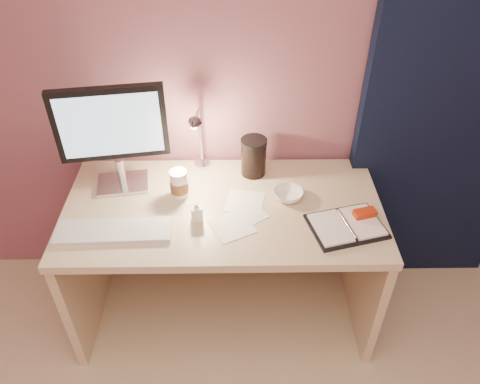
{
  "coord_description": "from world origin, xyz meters",
  "views": [
    {
      "loc": [
        0.06,
        -0.17,
        2.08
      ],
      "look_at": [
        0.07,
        1.33,
        0.85
      ],
      "focal_mm": 35.0,
      "sensor_mm": 36.0,
      "label": 1
    }
  ],
  "objects_px": {
    "monitor": "(112,130)",
    "lotion_bottle": "(197,210)",
    "planner": "(348,225)",
    "bowl": "(288,195)",
    "desk_lamp": "(201,138)",
    "desk": "(224,231)",
    "keyboard": "(114,231)",
    "dark_jar": "(254,158)",
    "coffee_cup": "(179,184)"
  },
  "relations": [
    {
      "from": "keyboard",
      "to": "bowl",
      "type": "bearing_deg",
      "value": 14.07
    },
    {
      "from": "desk",
      "to": "planner",
      "type": "xyz_separation_m",
      "value": [
        0.52,
        -0.21,
        0.24
      ]
    },
    {
      "from": "planner",
      "to": "coffee_cup",
      "type": "relative_size",
      "value": 2.63
    },
    {
      "from": "planner",
      "to": "desk_lamp",
      "type": "height_order",
      "value": "desk_lamp"
    },
    {
      "from": "dark_jar",
      "to": "monitor",
      "type": "bearing_deg",
      "value": -171.8
    },
    {
      "from": "monitor",
      "to": "lotion_bottle",
      "type": "distance_m",
      "value": 0.5
    },
    {
      "from": "desk",
      "to": "bowl",
      "type": "height_order",
      "value": "bowl"
    },
    {
      "from": "desk",
      "to": "bowl",
      "type": "xyz_separation_m",
      "value": [
        0.29,
        -0.02,
        0.25
      ]
    },
    {
      "from": "planner",
      "to": "lotion_bottle",
      "type": "height_order",
      "value": "lotion_bottle"
    },
    {
      "from": "keyboard",
      "to": "planner",
      "type": "height_order",
      "value": "planner"
    },
    {
      "from": "monitor",
      "to": "dark_jar",
      "type": "height_order",
      "value": "monitor"
    },
    {
      "from": "planner",
      "to": "bowl",
      "type": "xyz_separation_m",
      "value": [
        -0.23,
        0.19,
        0.01
      ]
    },
    {
      "from": "coffee_cup",
      "to": "desk_lamp",
      "type": "relative_size",
      "value": 0.39
    },
    {
      "from": "coffee_cup",
      "to": "desk_lamp",
      "type": "height_order",
      "value": "desk_lamp"
    },
    {
      "from": "coffee_cup",
      "to": "lotion_bottle",
      "type": "height_order",
      "value": "coffee_cup"
    },
    {
      "from": "dark_jar",
      "to": "desk_lamp",
      "type": "bearing_deg",
      "value": -175.66
    },
    {
      "from": "desk_lamp",
      "to": "planner",
      "type": "bearing_deg",
      "value": -24.37
    },
    {
      "from": "monitor",
      "to": "desk_lamp",
      "type": "relative_size",
      "value": 1.48
    },
    {
      "from": "desk_lamp",
      "to": "monitor",
      "type": "bearing_deg",
      "value": -163.35
    },
    {
      "from": "planner",
      "to": "dark_jar",
      "type": "relative_size",
      "value": 2.07
    },
    {
      "from": "monitor",
      "to": "bowl",
      "type": "relative_size",
      "value": 3.77
    },
    {
      "from": "monitor",
      "to": "lotion_bottle",
      "type": "height_order",
      "value": "monitor"
    },
    {
      "from": "keyboard",
      "to": "coffee_cup",
      "type": "bearing_deg",
      "value": 41.72
    },
    {
      "from": "planner",
      "to": "lotion_bottle",
      "type": "bearing_deg",
      "value": 160.63
    },
    {
      "from": "keyboard",
      "to": "lotion_bottle",
      "type": "relative_size",
      "value": 4.6
    },
    {
      "from": "monitor",
      "to": "bowl",
      "type": "xyz_separation_m",
      "value": [
        0.76,
        -0.11,
        -0.28
      ]
    },
    {
      "from": "desk",
      "to": "keyboard",
      "type": "height_order",
      "value": "keyboard"
    },
    {
      "from": "planner",
      "to": "dark_jar",
      "type": "distance_m",
      "value": 0.55
    },
    {
      "from": "monitor",
      "to": "coffee_cup",
      "type": "xyz_separation_m",
      "value": [
        0.27,
        -0.08,
        -0.24
      ]
    },
    {
      "from": "monitor",
      "to": "bowl",
      "type": "distance_m",
      "value": 0.81
    },
    {
      "from": "lotion_bottle",
      "to": "dark_jar",
      "type": "height_order",
      "value": "dark_jar"
    },
    {
      "from": "desk",
      "to": "monitor",
      "type": "height_order",
      "value": "monitor"
    },
    {
      "from": "dark_jar",
      "to": "desk_lamp",
      "type": "relative_size",
      "value": 0.5
    },
    {
      "from": "bowl",
      "to": "dark_jar",
      "type": "relative_size",
      "value": 0.79
    },
    {
      "from": "monitor",
      "to": "keyboard",
      "type": "bearing_deg",
      "value": -95.14
    },
    {
      "from": "lotion_bottle",
      "to": "dark_jar",
      "type": "xyz_separation_m",
      "value": [
        0.25,
        0.33,
        0.03
      ]
    },
    {
      "from": "monitor",
      "to": "lotion_bottle",
      "type": "bearing_deg",
      "value": -42.62
    },
    {
      "from": "keyboard",
      "to": "monitor",
      "type": "bearing_deg",
      "value": 91.63
    },
    {
      "from": "bowl",
      "to": "lotion_bottle",
      "type": "height_order",
      "value": "lotion_bottle"
    },
    {
      "from": "bowl",
      "to": "dark_jar",
      "type": "bearing_deg",
      "value": 127.68
    },
    {
      "from": "dark_jar",
      "to": "desk_lamp",
      "type": "xyz_separation_m",
      "value": [
        -0.24,
        -0.02,
        0.13
      ]
    },
    {
      "from": "bowl",
      "to": "lotion_bottle",
      "type": "relative_size",
      "value": 1.28
    },
    {
      "from": "bowl",
      "to": "dark_jar",
      "type": "xyz_separation_m",
      "value": [
        -0.15,
        0.19,
        0.06
      ]
    },
    {
      "from": "monitor",
      "to": "bowl",
      "type": "height_order",
      "value": "monitor"
    },
    {
      "from": "lotion_bottle",
      "to": "planner",
      "type": "bearing_deg",
      "value": -4.8
    },
    {
      "from": "bowl",
      "to": "desk",
      "type": "bearing_deg",
      "value": 175.43
    },
    {
      "from": "planner",
      "to": "bowl",
      "type": "bearing_deg",
      "value": 126.44
    },
    {
      "from": "desk",
      "to": "keyboard",
      "type": "distance_m",
      "value": 0.56
    },
    {
      "from": "coffee_cup",
      "to": "bowl",
      "type": "height_order",
      "value": "coffee_cup"
    },
    {
      "from": "keyboard",
      "to": "coffee_cup",
      "type": "distance_m",
      "value": 0.35
    }
  ]
}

